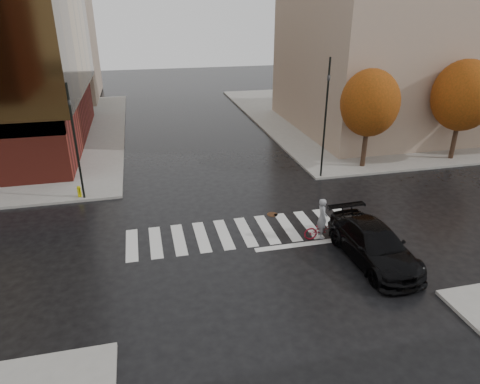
# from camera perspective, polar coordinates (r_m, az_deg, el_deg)

# --- Properties ---
(ground) EXTENTS (120.00, 120.00, 0.00)m
(ground) POSITION_cam_1_polar(r_m,az_deg,el_deg) (20.85, 1.09, -5.97)
(ground) COLOR black
(ground) RESTS_ON ground
(sidewalk_ne) EXTENTS (30.00, 30.00, 0.15)m
(sidewalk_ne) POSITION_cam_1_polar(r_m,az_deg,el_deg) (47.35, 20.01, 9.88)
(sidewalk_ne) COLOR gray
(sidewalk_ne) RESTS_ON ground
(crosswalk) EXTENTS (12.00, 3.00, 0.01)m
(crosswalk) POSITION_cam_1_polar(r_m,az_deg,el_deg) (21.27, 0.75, -5.30)
(crosswalk) COLOR silver
(crosswalk) RESTS_ON ground
(building_ne_tan) EXTENTS (16.00, 16.00, 18.00)m
(building_ne_tan) POSITION_cam_1_polar(r_m,az_deg,el_deg) (40.71, 19.97, 20.83)
(building_ne_tan) COLOR tan
(building_ne_tan) RESTS_ON sidewalk_ne
(building_nw_far) EXTENTS (14.00, 12.00, 20.00)m
(building_nw_far) POSITION_cam_1_polar(r_m,az_deg,el_deg) (55.69, -27.21, 21.23)
(building_nw_far) COLOR tan
(building_nw_far) RESTS_ON sidewalk_nw
(tree_ne_a) EXTENTS (3.80, 3.80, 6.50)m
(tree_ne_a) POSITION_cam_1_polar(r_m,az_deg,el_deg) (29.45, 16.92, 11.27)
(tree_ne_a) COLOR #2F2015
(tree_ne_a) RESTS_ON sidewalk_ne
(tree_ne_b) EXTENTS (4.20, 4.20, 6.89)m
(tree_ne_b) POSITION_cam_1_polar(r_m,az_deg,el_deg) (33.45, 27.65, 11.31)
(tree_ne_b) COLOR #2F2015
(tree_ne_b) RESTS_ON sidewalk_ne
(sedan) EXTENTS (2.45, 5.59, 1.60)m
(sedan) POSITION_cam_1_polar(r_m,az_deg,el_deg) (19.55, 17.40, -6.66)
(sedan) COLOR black
(sedan) RESTS_ON ground
(cyclist) EXTENTS (1.90, 0.81, 2.10)m
(cyclist) POSITION_cam_1_polar(r_m,az_deg,el_deg) (20.71, 10.98, -4.39)
(cyclist) COLOR maroon
(cyclist) RESTS_ON ground
(traffic_light_nw) EXTENTS (0.18, 0.16, 6.49)m
(traffic_light_nw) POSITION_cam_1_polar(r_m,az_deg,el_deg) (24.95, -21.19, 6.90)
(traffic_light_nw) COLOR black
(traffic_light_nw) RESTS_ON sidewalk_nw
(traffic_light_ne) EXTENTS (0.15, 0.19, 7.39)m
(traffic_light_ne) POSITION_cam_1_polar(r_m,az_deg,el_deg) (26.92, 11.38, 10.51)
(traffic_light_ne) COLOR black
(traffic_light_ne) RESTS_ON sidewalk_ne
(fire_hydrant) EXTENTS (0.23, 0.23, 0.65)m
(fire_hydrant) POSITION_cam_1_polar(r_m,az_deg,el_deg) (26.23, -20.66, 0.16)
(fire_hydrant) COLOR yellow
(fire_hydrant) RESTS_ON sidewalk_nw
(manhole) EXTENTS (0.72, 0.72, 0.01)m
(manhole) POSITION_cam_1_polar(r_m,az_deg,el_deg) (23.00, 4.34, -3.00)
(manhole) COLOR #4F311C
(manhole) RESTS_ON ground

